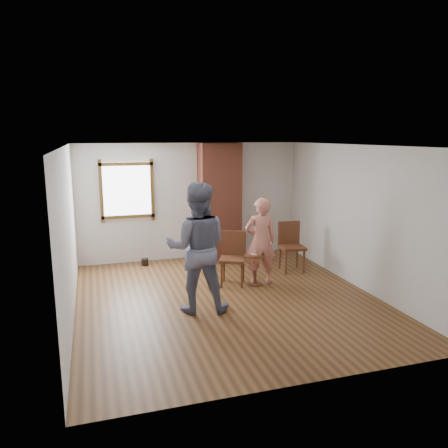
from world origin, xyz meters
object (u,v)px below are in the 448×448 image
Objects in this scene: stoneware_crock at (199,251)px; dining_chair_right at (291,243)px; dining_chair_left at (233,255)px; man at (197,248)px; person_pink at (261,241)px; side_table at (255,264)px.

dining_chair_right is (1.65, -1.20, 0.35)m from stoneware_crock.
dining_chair_left is 0.48× the size of man.
dining_chair_left is 0.58m from person_pink.
dining_chair_right is at bearing 32.08° from side_table.
dining_chair_right is at bearing -133.06° from man.
stoneware_crock is 0.43× the size of dining_chair_right.
side_table is 0.44m from person_pink.
man is at bearing -146.86° from side_table.
person_pink is at bearing -133.47° from man.
person_pink reaches higher than stoneware_crock.
man is 1.71m from person_pink.
man is at bearing -104.37° from stoneware_crock.
man is (-2.34, -1.50, 0.46)m from dining_chair_right.
dining_chair_right is 2.82m from man.
man is 1.26× the size of person_pink.
dining_chair_right is (1.40, 0.44, 0.01)m from dining_chair_left.
person_pink is at bearing -67.70° from stoneware_crock.
man is at bearing -142.27° from dining_chair_right.
stoneware_crock is 2.91m from man.
stoneware_crock is at bearing 122.01° from dining_chair_left.
dining_chair_right is 1.69× the size of side_table.
side_table is 0.36× the size of person_pink.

